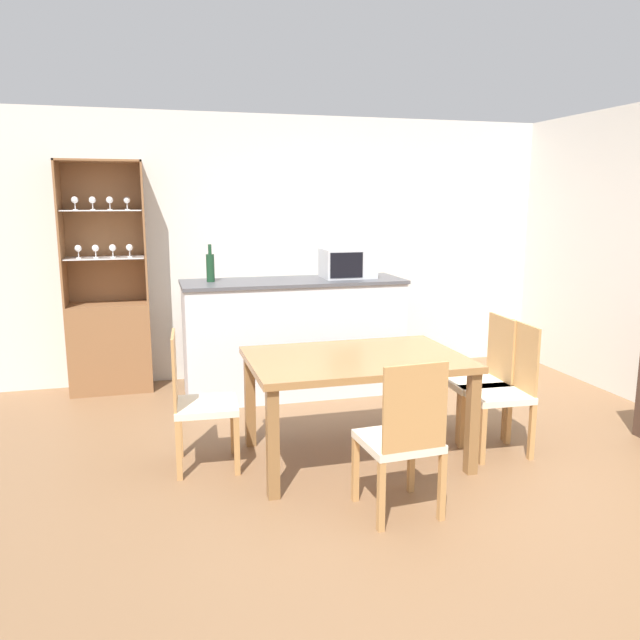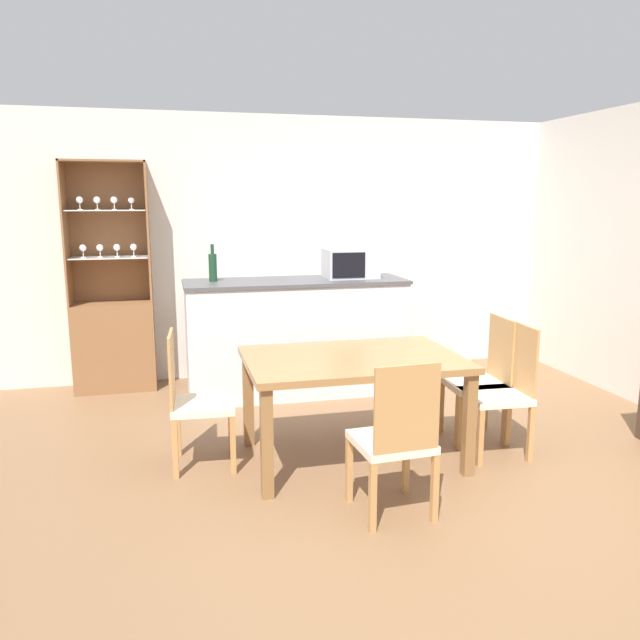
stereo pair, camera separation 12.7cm
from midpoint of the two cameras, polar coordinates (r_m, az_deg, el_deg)
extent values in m
plane|color=brown|center=(4.17, 7.75, -13.88)|extent=(18.00, 18.00, 0.00)
cube|color=silver|center=(6.32, -0.76, 6.68)|extent=(6.80, 0.06, 2.55)
cube|color=silver|center=(5.66, -1.55, -1.70)|extent=(1.94, 0.62, 1.01)
cube|color=#4C4C51|center=(5.57, -1.58, 3.53)|extent=(1.97, 0.65, 0.03)
cube|color=brown|center=(6.08, -17.67, -2.28)|extent=(0.72, 0.38, 0.81)
cube|color=brown|center=(6.12, -18.13, 7.64)|extent=(0.72, 0.02, 1.27)
cube|color=brown|center=(5.98, -21.65, 7.35)|extent=(0.02, 0.38, 1.27)
cube|color=brown|center=(5.93, -14.82, 7.73)|extent=(0.02, 0.38, 1.27)
cube|color=brown|center=(5.94, -18.62, 13.58)|extent=(0.72, 0.38, 0.02)
cube|color=white|center=(5.96, -18.13, 5.48)|extent=(0.68, 0.34, 0.01)
cube|color=white|center=(5.94, -18.37, 9.51)|extent=(0.68, 0.34, 0.01)
cylinder|color=white|center=(5.95, -20.24, 5.42)|extent=(0.04, 0.04, 0.01)
cylinder|color=white|center=(5.95, -20.26, 5.71)|extent=(0.01, 0.01, 0.06)
sphere|color=white|center=(5.94, -20.29, 6.20)|extent=(0.06, 0.06, 0.06)
cylinder|color=white|center=(5.94, -20.50, 9.45)|extent=(0.04, 0.04, 0.01)
cylinder|color=white|center=(5.94, -20.52, 9.74)|extent=(0.01, 0.01, 0.06)
sphere|color=white|center=(5.94, -20.56, 10.24)|extent=(0.06, 0.06, 0.06)
cylinder|color=white|center=(5.93, -18.86, 5.49)|extent=(0.04, 0.04, 0.01)
cylinder|color=white|center=(5.92, -18.88, 5.78)|extent=(0.01, 0.01, 0.06)
sphere|color=white|center=(5.92, -18.91, 6.28)|extent=(0.06, 0.06, 0.06)
cylinder|color=white|center=(5.93, -19.09, 9.54)|extent=(0.04, 0.04, 0.01)
cylinder|color=white|center=(5.93, -19.11, 9.83)|extent=(0.01, 0.01, 0.06)
sphere|color=white|center=(5.93, -19.14, 10.33)|extent=(0.06, 0.06, 0.06)
cylinder|color=white|center=(5.92, -17.45, 5.57)|extent=(0.04, 0.04, 0.01)
cylinder|color=white|center=(5.92, -17.47, 5.86)|extent=(0.01, 0.01, 0.06)
sphere|color=white|center=(5.92, -17.50, 6.36)|extent=(0.06, 0.06, 0.06)
cylinder|color=white|center=(5.90, -17.69, 9.62)|extent=(0.04, 0.04, 0.01)
cylinder|color=white|center=(5.90, -17.70, 9.91)|extent=(0.01, 0.01, 0.06)
sphere|color=white|center=(5.90, -17.73, 10.41)|extent=(0.06, 0.06, 0.06)
cylinder|color=white|center=(5.91, -16.05, 5.64)|extent=(0.04, 0.04, 0.01)
cylinder|color=white|center=(5.91, -16.07, 5.93)|extent=(0.01, 0.01, 0.06)
sphere|color=white|center=(5.91, -16.09, 6.43)|extent=(0.06, 0.06, 0.06)
cylinder|color=white|center=(5.95, -16.25, 9.70)|extent=(0.04, 0.04, 0.01)
cylinder|color=white|center=(5.95, -16.26, 10.00)|extent=(0.01, 0.01, 0.06)
sphere|color=white|center=(5.95, -16.29, 10.49)|extent=(0.06, 0.06, 0.06)
cube|color=olive|center=(4.15, 3.88, -3.63)|extent=(1.42, 0.96, 0.05)
cube|color=olive|center=(3.73, -3.90, -11.20)|extent=(0.07, 0.07, 0.68)
cube|color=olive|center=(4.13, 14.35, -9.26)|extent=(0.07, 0.07, 0.68)
cube|color=olive|center=(4.51, -5.77, -7.25)|extent=(0.07, 0.07, 0.68)
cube|color=olive|center=(4.85, 9.66, -6.04)|extent=(0.07, 0.07, 0.68)
cube|color=beige|center=(4.73, 14.72, -5.71)|extent=(0.42, 0.42, 0.05)
cube|color=#B7844C|center=(4.76, 16.97, -2.55)|extent=(0.04, 0.37, 0.47)
cube|color=#B7844C|center=(4.57, 13.50, -9.14)|extent=(0.04, 0.04, 0.39)
cube|color=#B7844C|center=(4.88, 11.74, -7.75)|extent=(0.04, 0.04, 0.39)
cube|color=#B7844C|center=(4.73, 17.55, -8.67)|extent=(0.04, 0.04, 0.39)
cube|color=#B7844C|center=(5.03, 15.59, -7.38)|extent=(0.04, 0.04, 0.39)
cube|color=beige|center=(4.49, 16.48, -6.70)|extent=(0.42, 0.42, 0.05)
cube|color=#B7844C|center=(4.52, 18.83, -3.36)|extent=(0.04, 0.37, 0.47)
cube|color=#B7844C|center=(4.34, 15.26, -10.35)|extent=(0.04, 0.04, 0.39)
cube|color=#B7844C|center=(4.64, 13.30, -8.82)|extent=(0.04, 0.04, 0.39)
cube|color=#B7844C|center=(4.50, 19.47, -9.81)|extent=(0.04, 0.04, 0.39)
cube|color=#B7844C|center=(4.80, 17.30, -8.38)|extent=(0.04, 0.04, 0.39)
cube|color=beige|center=(4.19, -9.77, -7.67)|extent=(0.43, 0.43, 0.05)
cube|color=#B7844C|center=(4.13, -12.56, -4.35)|extent=(0.04, 0.37, 0.47)
cube|color=#B7844C|center=(4.44, -7.33, -9.52)|extent=(0.04, 0.04, 0.39)
cube|color=#B7844C|center=(4.10, -7.07, -11.27)|extent=(0.04, 0.04, 0.39)
cube|color=#B7844C|center=(4.44, -12.07, -9.68)|extent=(0.04, 0.04, 0.39)
cube|color=#B7844C|center=(4.10, -12.23, -11.44)|extent=(0.04, 0.04, 0.39)
cube|color=beige|center=(3.57, 7.56, -10.99)|extent=(0.43, 0.43, 0.05)
cube|color=#B7844C|center=(3.32, 9.07, -8.01)|extent=(0.37, 0.04, 0.47)
cube|color=#B7844C|center=(3.74, 3.68, -13.49)|extent=(0.04, 0.04, 0.39)
cube|color=#B7844C|center=(3.87, 8.82, -12.70)|extent=(0.04, 0.04, 0.39)
cube|color=#B7844C|center=(3.44, 5.93, -15.83)|extent=(0.04, 0.04, 0.39)
cube|color=#B7844C|center=(3.58, 11.45, -14.83)|extent=(0.04, 0.04, 0.39)
cube|color=#B7BABF|center=(5.72, 3.44, 5.20)|extent=(0.47, 0.33, 0.26)
cube|color=black|center=(5.54, 3.32, 5.02)|extent=(0.30, 0.01, 0.22)
cylinder|color=#193D23|center=(5.52, -9.12, 4.74)|extent=(0.07, 0.07, 0.24)
cylinder|color=#193D23|center=(5.50, -9.17, 6.43)|extent=(0.03, 0.03, 0.09)
camera|label=1|loc=(0.06, -89.25, 0.14)|focal=35.00mm
camera|label=2|loc=(0.06, 90.75, -0.14)|focal=35.00mm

